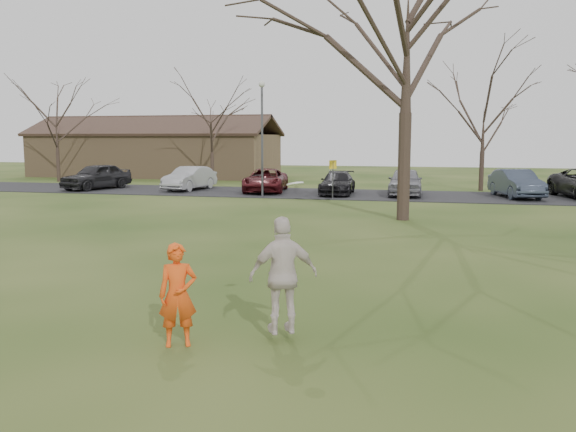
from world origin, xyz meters
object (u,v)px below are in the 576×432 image
object	(u,v)px
building	(156,153)
car_2	(266,180)
car_0	(96,176)
car_5	(516,183)
lamp_post	(262,124)
big_tree	(407,39)
player_defender	(178,295)
car_4	(405,182)
catching_play	(284,275)
car_3	(337,183)
car_1	(190,178)

from	to	relation	value
building	car_2	bearing A→B (deg)	-43.72
car_0	car_5	world-z (taller)	car_0
car_2	lamp_post	world-z (taller)	lamp_post
car_0	building	world-z (taller)	building
lamp_post	big_tree	distance (m)	11.38
player_defender	car_4	size ratio (longest dim) A/B	0.36
car_4	building	distance (m)	25.27
car_2	catching_play	size ratio (longest dim) A/B	2.03
car_5	car_4	bearing A→B (deg)	168.17
car_2	catching_play	world-z (taller)	catching_play
catching_play	car_5	bearing A→B (deg)	75.20
car_0	big_tree	distance (m)	22.51
car_2	building	world-z (taller)	building
car_5	building	xyz separation A→B (m)	(-27.49, 12.83, 1.14)
player_defender	building	world-z (taller)	building
car_0	car_2	world-z (taller)	car_0
player_defender	car_2	distance (m)	26.28
car_0	car_4	distance (m)	19.07
car_3	lamp_post	distance (m)	5.50
car_5	catching_play	world-z (taller)	catching_play
lamp_post	car_2	bearing A→B (deg)	102.21
car_3	car_2	bearing A→B (deg)	171.14
car_1	car_2	world-z (taller)	car_1
catching_play	lamp_post	size ratio (longest dim) A/B	0.39
car_1	car_4	world-z (taller)	car_4
car_1	car_4	bearing A→B (deg)	5.86
car_0	building	size ratio (longest dim) A/B	0.23
car_0	car_3	world-z (taller)	car_0
catching_play	car_2	bearing A→B (deg)	106.58
catching_play	big_tree	xyz separation A→B (m)	(1.12, 14.86, 5.92)
player_defender	big_tree	world-z (taller)	big_tree
car_0	car_1	xyz separation A→B (m)	(5.95, 0.80, -0.09)
catching_play	lamp_post	bearing A→B (deg)	107.09
car_3	big_tree	size ratio (longest dim) A/B	0.31
car_3	building	bearing A→B (deg)	140.60
car_2	car_0	bearing A→B (deg)	175.31
car_5	lamp_post	bearing A→B (deg)	177.26
car_3	lamp_post	xyz separation A→B (m)	(-3.83, -2.18, 3.29)
building	car_4	bearing A→B (deg)	-31.12
car_1	car_3	world-z (taller)	car_1
car_2	car_4	distance (m)	8.19
car_3	car_5	distance (m)	9.67
car_3	big_tree	bearing A→B (deg)	-69.32
car_4	catching_play	bearing A→B (deg)	-93.23
car_1	car_5	distance (m)	18.99
player_defender	car_1	bearing A→B (deg)	88.60
car_4	car_5	bearing A→B (deg)	0.60
car_2	building	distance (m)	18.61
car_0	lamp_post	world-z (taller)	lamp_post
car_4	building	xyz separation A→B (m)	(-21.61, 13.05, 1.13)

